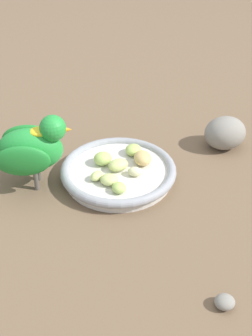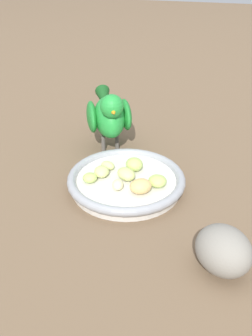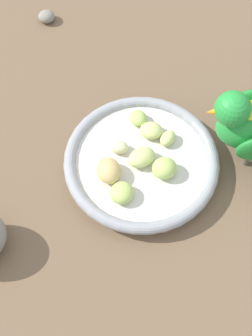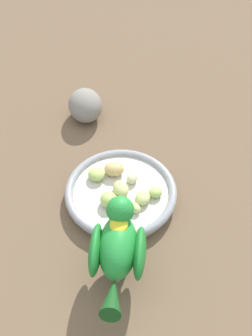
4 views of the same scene
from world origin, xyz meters
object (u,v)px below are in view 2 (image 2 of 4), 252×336
Objects in this scene: apple_piece_1 at (134,164)px; apple_piece_4 at (141,186)px; apple_piece_7 at (157,181)px; apple_piece_2 at (118,185)px; apple_piece_5 at (102,172)px; apple_piece_0 at (126,174)px; apple_piece_3 at (90,178)px; parrot at (109,114)px; rock_large at (224,250)px; apple_piece_6 at (108,166)px; feeding_bowl at (126,181)px.

apple_piece_1 is 0.07m from apple_piece_4.
apple_piece_4 reaches higher than apple_piece_7.
apple_piece_2 is 0.05m from apple_piece_5.
apple_piece_0 reaches higher than apple_piece_5.
apple_piece_3 is at bearing 150.16° from apple_piece_5.
apple_piece_7 is 0.17× the size of parrot.
apple_piece_4 is (-0.00, -0.04, 0.00)m from apple_piece_2.
apple_piece_1 reaches higher than apple_piece_0.
apple_piece_0 is 1.16× the size of apple_piece_7.
apple_piece_2 and apple_piece_3 have the same top height.
parrot is at bearing 38.51° from rock_large.
apple_piece_1 is at bearing -80.26° from apple_piece_6.
apple_piece_0 is 0.98× the size of apple_piece_4.
apple_piece_2 reaches higher than feeding_bowl.
apple_piece_1 is 0.07m from apple_piece_2.
apple_piece_7 is 0.19m from rock_large.
feeding_bowl is 6.68× the size of apple_piece_5.
apple_piece_3 reaches higher than apple_piece_6.
apple_piece_3 is at bearing 81.17° from apple_piece_2.
apple_piece_0 is 0.03m from apple_piece_2.
apple_piece_3 is (-0.02, 0.06, -0.00)m from apple_piece_0.
apple_piece_6 is at bearing 50.78° from apple_piece_4.
apple_piece_7 is at bearing -82.03° from apple_piece_3.
apple_piece_3 is at bearing -19.82° from parrot.
feeding_bowl is 5.66× the size of apple_piece_0.
feeding_bowl is 0.06m from apple_piece_3.
parrot reaches higher than apple_piece_6.
parrot is at bearing 19.52° from apple_piece_2.
apple_piece_0 reaches higher than feeding_bowl.
apple_piece_3 is at bearing 113.13° from apple_piece_0.
rock_large is at bearing -126.99° from apple_piece_5.
apple_piece_0 and apple_piece_7 have the same top height.
apple_piece_2 is 0.13× the size of parrot.
rock_large is at bearing -143.29° from apple_piece_7.
apple_piece_0 reaches higher than apple_piece_2.
apple_piece_0 is 0.05m from apple_piece_4.
parrot is (0.11, 0.03, 0.05)m from apple_piece_6.
feeding_bowl is at bearing 3.48° from parrot.
apple_piece_5 is at bearing 48.41° from apple_piece_2.
apple_piece_5 is 1.20× the size of apple_piece_6.
apple_piece_7 reaches higher than apple_piece_6.
apple_piece_5 is at bearing 170.01° from apple_piece_6.
apple_piece_0 is at bearing -90.20° from apple_piece_5.
apple_piece_5 is 0.37× the size of rock_large.
rock_large reaches higher than apple_piece_5.
apple_piece_7 is (0.02, -0.06, 0.00)m from apple_piece_2.
apple_piece_5 reaches higher than apple_piece_3.
apple_piece_4 is (-0.01, -0.09, 0.00)m from apple_piece_3.
apple_piece_4 is 1.21× the size of apple_piece_5.
apple_piece_4 reaches higher than apple_piece_0.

